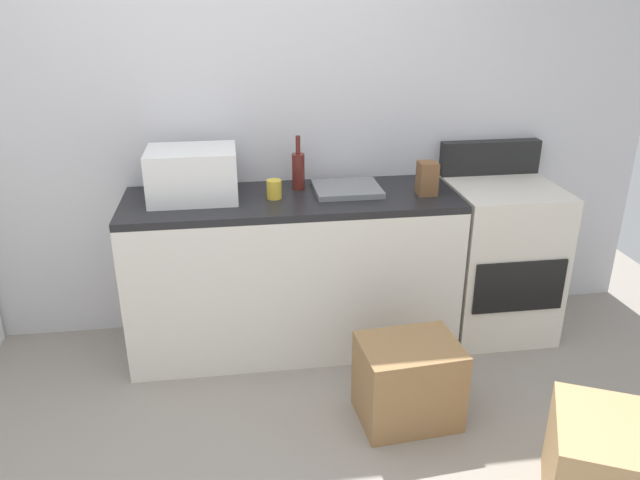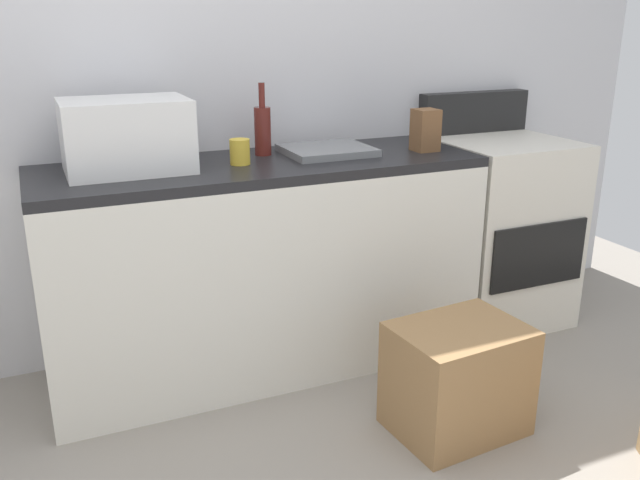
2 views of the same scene
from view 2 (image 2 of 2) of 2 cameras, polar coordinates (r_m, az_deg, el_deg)
The scene contains 9 objects.
wall_back at distance 2.96m, azimuth -13.22°, elevation 14.88°, with size 5.00×0.10×2.60m, color silver.
kitchen_counter at distance 2.88m, azimuth -4.76°, elevation -2.17°, with size 1.80×0.60×0.90m.
stove_oven at distance 3.44m, azimuth 14.74°, elevation 1.04°, with size 0.60×0.61×1.10m.
microwave at distance 2.65m, azimuth -16.06°, elevation 8.50°, with size 0.46×0.34×0.27m, color white.
sink_basin at distance 2.90m, azimuth 0.61°, elevation 7.61°, with size 0.36×0.32×0.03m, color slate.
wine_bottle at distance 2.87m, azimuth -4.88°, elevation 9.34°, with size 0.07×0.07×0.30m.
coffee_mug at distance 2.70m, azimuth -6.80°, elevation 7.42°, with size 0.08×0.08×0.10m, color gold.
knife_block at distance 2.99m, azimuth 8.91°, elevation 9.17°, with size 0.10×0.10×0.18m, color brown.
cardboard_box_small at distance 2.55m, azimuth 11.54°, elevation -11.42°, with size 0.46×0.35×0.41m, color olive.
Camera 2 is at (-0.56, -1.35, 1.46)m, focal length 37.81 mm.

